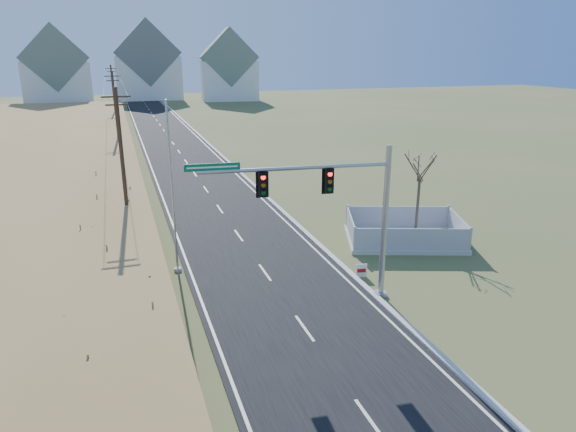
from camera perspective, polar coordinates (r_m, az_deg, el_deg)
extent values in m
plane|color=#4B5629|center=(23.69, 0.14, -10.17)|extent=(260.00, 260.00, 0.00)
cube|color=black|center=(71.01, -13.02, 8.37)|extent=(8.00, 180.00, 0.06)
cube|color=#B2AFA8|center=(71.52, -9.68, 8.69)|extent=(0.30, 180.00, 0.18)
cylinder|color=#422D1E|center=(35.45, -17.97, 6.18)|extent=(0.26, 0.26, 9.00)
cube|color=#422D1E|center=(34.93, -18.59, 12.45)|extent=(1.80, 0.10, 0.10)
cube|color=#422D1E|center=(34.97, -18.50, 11.64)|extent=(1.40, 0.10, 0.10)
cylinder|color=#422D1E|center=(65.16, -18.61, 11.08)|extent=(0.26, 0.26, 9.00)
cube|color=#422D1E|center=(64.88, -18.95, 14.49)|extent=(1.80, 0.10, 0.10)
cube|color=#422D1E|center=(64.90, -18.91, 14.05)|extent=(1.40, 0.10, 0.10)
cylinder|color=#422D1E|center=(95.05, -18.85, 12.90)|extent=(0.26, 0.26, 9.00)
cube|color=#422D1E|center=(94.86, -19.09, 15.24)|extent=(1.80, 0.10, 0.10)
cube|color=#422D1E|center=(94.88, -19.06, 14.94)|extent=(1.40, 0.10, 0.10)
cube|color=white|center=(128.49, -24.24, 13.35)|extent=(14.66, 10.95, 9.00)
cube|color=slate|center=(128.33, -24.55, 15.74)|extent=(14.93, 11.17, 14.26)
cube|color=white|center=(132.25, -15.23, 14.56)|extent=(15.00, 10.00, 10.00)
cube|color=slate|center=(132.11, -15.45, 17.11)|extent=(15.27, 10.20, 15.27)
cube|color=white|center=(126.84, -6.56, 14.71)|extent=(13.87, 10.31, 9.00)
cube|color=slate|center=(126.67, -6.65, 17.15)|extent=(14.12, 10.51, 13.24)
cylinder|color=#9EA0A5|center=(25.10, 10.22, -8.52)|extent=(0.62, 0.62, 0.21)
cylinder|color=#9EA0A5|center=(23.77, 10.68, -0.89)|extent=(0.27, 0.27, 7.25)
cylinder|color=#9EA0A5|center=(21.76, 0.94, 5.34)|extent=(8.25, 1.07, 0.17)
cube|color=black|center=(22.27, 4.57, 3.93)|extent=(0.37, 0.32, 1.05)
cube|color=black|center=(21.63, -2.82, 3.55)|extent=(0.37, 0.32, 1.05)
cube|color=#05603A|center=(21.21, -8.41, 5.40)|extent=(2.27, 0.29, 0.31)
cube|color=#B7B5AD|center=(32.33, 12.71, -2.52)|extent=(8.02, 6.68, 0.26)
cube|color=#9E9EA3|center=(30.06, 13.63, -2.55)|extent=(6.22, 2.24, 1.31)
cube|color=#9E9EA3|center=(34.10, 12.08, 0.00)|extent=(6.22, 2.24, 1.31)
cube|color=#9E9EA3|center=(31.55, 6.97, -1.19)|extent=(1.52, 4.15, 1.31)
cube|color=#9E9EA3|center=(32.91, 18.40, -1.19)|extent=(1.52, 4.15, 1.31)
cube|color=white|center=(26.82, 8.15, -6.00)|extent=(0.56, 0.17, 0.70)
cube|color=#A9100B|center=(26.79, 8.17, -6.03)|extent=(0.45, 0.12, 0.20)
cylinder|color=#B7B5AD|center=(27.97, -12.14, -5.83)|extent=(0.40, 0.40, 0.18)
cylinder|color=#9EA0A5|center=(26.56, -12.75, 2.86)|extent=(0.11, 0.11, 8.93)
cylinder|color=#4C3F33|center=(32.79, 14.18, 0.87)|extent=(0.17, 0.17, 3.74)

